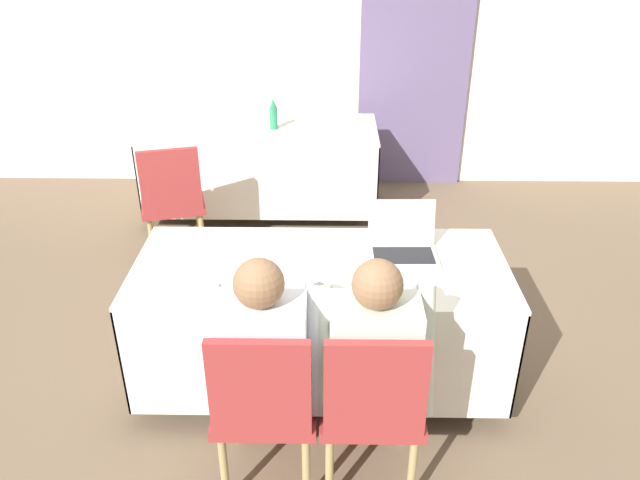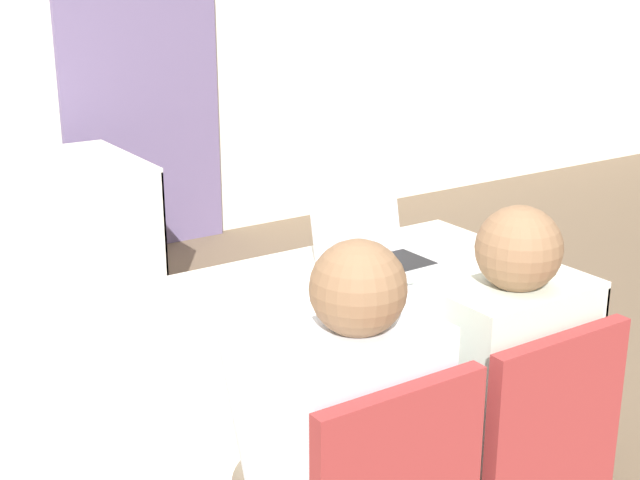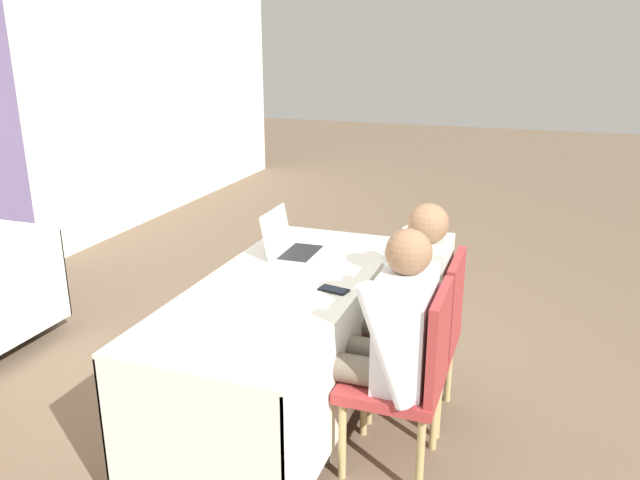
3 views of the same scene
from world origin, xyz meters
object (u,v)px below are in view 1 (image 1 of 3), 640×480
object	(u,v)px
cell_phone	(318,294)
chair_far_spare	(172,198)
laptop	(403,246)
water_bottle	(273,115)
person_checkered_shirt	(265,355)
chair_near_left	(264,401)
chair_near_right	(372,402)
person_white_shirt	(372,356)

from	to	relation	value
cell_phone	chair_far_spare	size ratio (longest dim) A/B	0.17
laptop	water_bottle	distance (m)	2.19
cell_phone	person_checkered_shirt	xyz separation A→B (m)	(-0.22, -0.33, -0.09)
cell_phone	chair_near_left	xyz separation A→B (m)	(-0.22, -0.43, -0.25)
laptop	chair_near_right	size ratio (longest dim) A/B	0.39
chair_near_left	person_white_shirt	size ratio (longest dim) A/B	0.78
chair_near_right	cell_phone	bearing A→B (deg)	-61.49
person_white_shirt	laptop	bearing A→B (deg)	-105.16
cell_phone	person_white_shirt	bearing A→B (deg)	-43.77
water_bottle	person_white_shirt	distance (m)	2.82
chair_near_right	person_checkered_shirt	bearing A→B (deg)	-12.86
person_white_shirt	water_bottle	bearing A→B (deg)	-77.02
water_bottle	person_checkered_shirt	size ratio (longest dim) A/B	0.22
chair_far_spare	cell_phone	bearing A→B (deg)	108.08
laptop	chair_far_spare	bearing A→B (deg)	139.55
water_bottle	person_checkered_shirt	xyz separation A→B (m)	(0.18, -2.74, -0.20)
chair_near_right	chair_near_left	bearing A→B (deg)	0.00
cell_phone	person_white_shirt	size ratio (longest dim) A/B	0.13
chair_near_left	chair_far_spare	xyz separation A→B (m)	(-0.85, 2.04, 0.00)
cell_phone	chair_near_left	distance (m)	0.54
person_checkered_shirt	person_white_shirt	xyz separation A→B (m)	(0.45, 0.00, 0.00)
laptop	chair_near_right	bearing A→B (deg)	-104.41
chair_near_right	chair_far_spare	xyz separation A→B (m)	(-1.30, 2.04, 0.00)
cell_phone	chair_near_right	xyz separation A→B (m)	(0.23, -0.43, -0.25)
water_bottle	chair_far_spare	size ratio (longest dim) A/B	0.29
chair_far_spare	water_bottle	bearing A→B (deg)	-144.98
cell_phone	laptop	bearing A→B (deg)	52.82
cell_phone	water_bottle	distance (m)	2.45
water_bottle	person_white_shirt	bearing A→B (deg)	-77.02
laptop	person_white_shirt	size ratio (longest dim) A/B	0.30
chair_near_left	water_bottle	bearing A→B (deg)	-86.36
chair_near_right	chair_far_spare	size ratio (longest dim) A/B	1.00
water_bottle	cell_phone	bearing A→B (deg)	-80.63
cell_phone	chair_far_spare	bearing A→B (deg)	134.20
laptop	water_bottle	bearing A→B (deg)	111.04
cell_phone	chair_near_left	bearing A→B (deg)	-106.13
water_bottle	chair_far_spare	world-z (taller)	water_bottle
chair_near_right	person_checkered_shirt	size ratio (longest dim) A/B	0.78
chair_near_right	person_white_shirt	xyz separation A→B (m)	(0.00, 0.10, 0.16)
chair_far_spare	person_checkered_shirt	distance (m)	2.12
water_bottle	laptop	bearing A→B (deg)	-67.87
chair_far_spare	person_white_shirt	size ratio (longest dim) A/B	0.78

